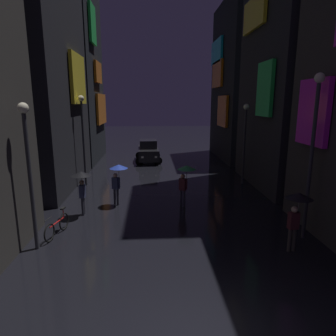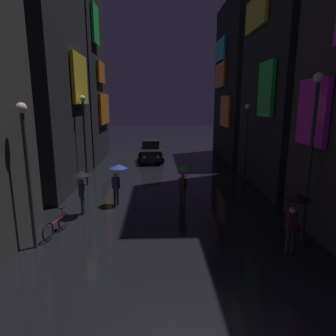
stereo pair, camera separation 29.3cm
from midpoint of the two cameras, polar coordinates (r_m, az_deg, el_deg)
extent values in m
cube|color=yellow|center=(20.22, -16.04, 15.93)|extent=(0.20, 3.26, 3.01)
cube|color=black|center=(28.00, -16.93, 16.90)|extent=(4.00, 7.56, 15.12)
cube|color=orange|center=(28.50, -11.74, 10.94)|extent=(0.20, 4.27, 2.66)
cube|color=orange|center=(27.74, -12.35, 17.34)|extent=(0.20, 2.79, 1.76)
cube|color=#26E54C|center=(26.75, -13.36, 25.06)|extent=(0.20, 2.15, 2.94)
cube|color=#F226D8|center=(12.83, 26.45, 9.45)|extent=(0.20, 2.04, 2.51)
cube|color=#26E54C|center=(17.54, 18.65, 14.03)|extent=(0.20, 2.03, 2.90)
cube|color=yellow|center=(20.53, 16.91, 26.45)|extent=(0.20, 3.58, 1.84)
cube|color=black|center=(28.84, 14.94, 15.44)|extent=(4.00, 8.62, 13.69)
cube|color=orange|center=(26.68, 11.16, 10.57)|extent=(0.20, 3.11, 2.61)
cube|color=orange|center=(29.32, 10.24, 17.17)|extent=(0.20, 3.69, 2.35)
cube|color=#19D8F2|center=(30.10, 10.16, 20.98)|extent=(0.20, 4.11, 2.09)
cylinder|color=#38332D|center=(11.54, 22.44, -12.76)|extent=(0.12, 0.12, 0.85)
cylinder|color=#38332D|center=(11.64, 23.21, -12.62)|extent=(0.12, 0.12, 0.85)
cube|color=#4C1E23|center=(11.31, 23.14, -9.35)|extent=(0.37, 0.27, 0.60)
sphere|color=beige|center=(11.17, 23.32, -7.40)|extent=(0.22, 0.22, 0.22)
cylinder|color=#4C1E23|center=(11.43, 23.79, -8.92)|extent=(0.09, 0.09, 0.50)
cylinder|color=slate|center=(11.32, 23.94, -7.34)|extent=(0.02, 0.02, 0.77)
cone|color=black|center=(11.17, 24.16, -4.99)|extent=(0.90, 0.90, 0.20)
cylinder|color=#2D2D38|center=(15.18, 3.01, -5.71)|extent=(0.12, 0.12, 0.85)
cylinder|color=#2D2D38|center=(15.09, 3.61, -5.83)|extent=(0.12, 0.12, 0.85)
cube|color=#4C1E23|center=(14.92, 3.34, -3.13)|extent=(0.40, 0.38, 0.60)
sphere|color=#9E7051|center=(14.82, 3.36, -1.60)|extent=(0.22, 0.22, 0.22)
cylinder|color=#4C1E23|center=(14.87, 4.04, -3.00)|extent=(0.09, 0.09, 0.50)
cylinder|color=slate|center=(14.78, 4.06, -1.75)|extent=(0.02, 0.02, 0.77)
cone|color=green|center=(14.67, 4.09, 0.09)|extent=(0.90, 0.90, 0.20)
cylinder|color=#2D2D38|center=(15.62, -9.58, -5.35)|extent=(0.12, 0.12, 0.85)
cylinder|color=#2D2D38|center=(15.52, -9.03, -5.44)|extent=(0.12, 0.12, 0.85)
cube|color=#333859|center=(15.37, -9.40, -2.82)|extent=(0.40, 0.35, 0.60)
sphere|color=tan|center=(15.26, -9.45, -1.33)|extent=(0.22, 0.22, 0.22)
cylinder|color=#333859|center=(15.29, -8.74, -2.68)|extent=(0.09, 0.09, 0.50)
cylinder|color=slate|center=(15.21, -8.79, -1.46)|extent=(0.02, 0.02, 0.77)
cone|color=#263FB2|center=(15.10, -8.85, 0.33)|extent=(0.90, 0.90, 0.20)
cylinder|color=#2D2D38|center=(14.69, -15.24, -6.78)|extent=(0.12, 0.12, 0.85)
cylinder|color=#2D2D38|center=(14.53, -15.44, -7.01)|extent=(0.12, 0.12, 0.85)
cube|color=#333859|center=(14.39, -15.51, -4.17)|extent=(0.24, 0.35, 0.60)
sphere|color=#9E7051|center=(14.28, -15.60, -2.59)|extent=(0.22, 0.22, 0.22)
cylinder|color=#333859|center=(14.20, -15.54, -4.19)|extent=(0.09, 0.09, 0.50)
cylinder|color=slate|center=(14.11, -15.61, -2.88)|extent=(0.02, 0.02, 0.77)
cone|color=black|center=(13.99, -15.73, -0.97)|extent=(0.90, 0.90, 0.20)
torus|color=black|center=(12.37, -21.26, -11.25)|extent=(0.22, 0.72, 0.72)
torus|color=black|center=(13.24, -18.77, -9.48)|extent=(0.22, 0.72, 0.72)
cylinder|color=red|center=(12.74, -20.03, -9.59)|extent=(0.27, 0.99, 0.05)
cylinder|color=red|center=(13.12, -18.88, -8.06)|extent=(0.04, 0.04, 0.40)
cube|color=black|center=(13.05, -18.95, -7.15)|extent=(0.17, 0.26, 0.06)
cylinder|color=black|center=(12.17, -21.47, -8.88)|extent=(0.13, 0.45, 0.03)
cube|color=black|center=(26.39, -3.00, 2.90)|extent=(1.87, 4.17, 0.90)
cube|color=black|center=(26.27, -3.02, 4.62)|extent=(1.52, 1.91, 0.70)
cylinder|color=black|center=(25.20, -1.07, 1.42)|extent=(0.65, 0.25, 0.64)
cylinder|color=black|center=(25.15, -4.74, 1.36)|extent=(0.65, 0.25, 0.64)
cylinder|color=black|center=(27.81, -1.41, 2.47)|extent=(0.65, 0.25, 0.64)
cylinder|color=black|center=(27.77, -4.74, 2.42)|extent=(0.65, 0.25, 0.64)
cube|color=white|center=(24.38, -1.57, 2.11)|extent=(0.20, 0.07, 0.14)
cube|color=white|center=(24.34, -4.15, 2.07)|extent=(0.20, 0.07, 0.14)
cylinder|color=#2D2D33|center=(11.36, -24.26, -2.75)|extent=(0.14, 0.14, 4.79)
sphere|color=#F9EFCC|center=(11.02, -25.47, 10.30)|extent=(0.36, 0.36, 0.36)
cylinder|color=#2D2D33|center=(19.21, -15.08, 4.37)|extent=(0.14, 0.14, 5.18)
sphere|color=#F9EFCC|center=(19.03, -15.56, 12.66)|extent=(0.36, 0.36, 0.36)
cylinder|color=#2D2D33|center=(12.15, 25.96, 0.47)|extent=(0.14, 0.14, 5.80)
sphere|color=#F9EFCC|center=(11.96, 27.41, 15.05)|extent=(0.36, 0.36, 0.36)
cylinder|color=#2D2D33|center=(19.46, 14.97, 3.74)|extent=(0.14, 0.14, 4.68)
sphere|color=#F9EFCC|center=(19.26, 15.40, 11.17)|extent=(0.36, 0.36, 0.36)
camera|label=1|loc=(0.15, -89.46, 0.12)|focal=32.00mm
camera|label=2|loc=(0.15, 90.54, -0.12)|focal=32.00mm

